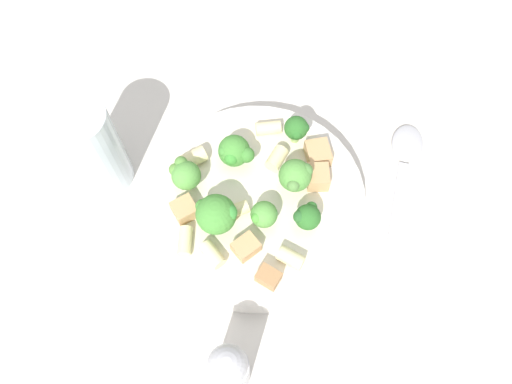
# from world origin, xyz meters

# --- Properties ---
(ground_plane) EXTENTS (2.00, 2.00, 0.00)m
(ground_plane) POSITION_xyz_m (0.00, 0.00, 0.00)
(ground_plane) COLOR beige
(pasta_bowl) EXTENTS (0.23, 0.23, 0.04)m
(pasta_bowl) POSITION_xyz_m (0.00, 0.00, 0.02)
(pasta_bowl) COLOR silver
(pasta_bowl) RESTS_ON ground_plane
(broccoli_floret_0) EXTENTS (0.04, 0.04, 0.05)m
(broccoli_floret_0) POSITION_xyz_m (0.05, 0.02, 0.06)
(broccoli_floret_0) COLOR #84AD60
(broccoli_floret_0) RESTS_ON pasta_bowl
(broccoli_floret_1) EXTENTS (0.03, 0.03, 0.03)m
(broccoli_floret_1) POSITION_xyz_m (0.00, 0.03, 0.06)
(broccoli_floret_1) COLOR #84AD60
(broccoli_floret_1) RESTS_ON pasta_bowl
(broccoli_floret_2) EXTENTS (0.04, 0.04, 0.04)m
(broccoli_floret_2) POSITION_xyz_m (0.01, -0.05, 0.06)
(broccoli_floret_2) COLOR #84AD60
(broccoli_floret_2) RESTS_ON pasta_bowl
(broccoli_floret_3) EXTENTS (0.03, 0.03, 0.04)m
(broccoli_floret_3) POSITION_xyz_m (-0.06, -0.05, 0.06)
(broccoli_floret_3) COLOR #93B766
(broccoli_floret_3) RESTS_ON pasta_bowl
(broccoli_floret_4) EXTENTS (0.03, 0.03, 0.04)m
(broccoli_floret_4) POSITION_xyz_m (0.07, -0.03, 0.06)
(broccoli_floret_4) COLOR #93B766
(broccoli_floret_4) RESTS_ON pasta_bowl
(broccoli_floret_5) EXTENTS (0.03, 0.03, 0.04)m
(broccoli_floret_5) POSITION_xyz_m (-0.04, 0.00, 0.06)
(broccoli_floret_5) COLOR #93B766
(broccoli_floret_5) RESTS_ON pasta_bowl
(broccoli_floret_6) EXTENTS (0.03, 0.03, 0.03)m
(broccoli_floret_6) POSITION_xyz_m (-0.04, 0.04, 0.06)
(broccoli_floret_6) COLOR #84AD60
(broccoli_floret_6) RESTS_ON pasta_bowl
(rigatoni_0) EXTENTS (0.03, 0.02, 0.01)m
(rigatoni_0) POSITION_xyz_m (-0.03, -0.07, 0.04)
(rigatoni_0) COLOR beige
(rigatoni_0) RESTS_ON pasta_bowl
(rigatoni_1) EXTENTS (0.03, 0.03, 0.02)m
(rigatoni_1) POSITION_xyz_m (-0.03, -0.03, 0.04)
(rigatoni_1) COLOR beige
(rigatoni_1) RESTS_ON pasta_bowl
(rigatoni_2) EXTENTS (0.03, 0.02, 0.02)m
(rigatoni_2) POSITION_xyz_m (0.05, -0.06, 0.04)
(rigatoni_2) COLOR beige
(rigatoni_2) RESTS_ON pasta_bowl
(rigatoni_3) EXTENTS (0.02, 0.03, 0.01)m
(rigatoni_3) POSITION_xyz_m (0.08, 0.03, 0.04)
(rigatoni_3) COLOR beige
(rigatoni_3) RESTS_ON pasta_bowl
(rigatoni_4) EXTENTS (0.03, 0.03, 0.02)m
(rigatoni_4) POSITION_xyz_m (-0.01, 0.08, 0.04)
(rigatoni_4) COLOR beige
(rigatoni_4) RESTS_ON pasta_bowl
(rigatoni_5) EXTENTS (0.02, 0.02, 0.01)m
(rigatoni_5) POSITION_xyz_m (0.02, 0.01, 0.04)
(rigatoni_5) COLOR beige
(rigatoni_5) RESTS_ON pasta_bowl
(rigatoni_6) EXTENTS (0.02, 0.03, 0.01)m
(rigatoni_6) POSITION_xyz_m (0.06, 0.05, 0.04)
(rigatoni_6) COLOR beige
(rigatoni_6) RESTS_ON pasta_bowl
(chicken_chunk_0) EXTENTS (0.03, 0.03, 0.02)m
(chicken_chunk_0) POSITION_xyz_m (-0.08, -0.03, 0.04)
(chicken_chunk_0) COLOR tan
(chicken_chunk_0) RESTS_ON pasta_bowl
(chicken_chunk_1) EXTENTS (0.03, 0.03, 0.02)m
(chicken_chunk_1) POSITION_xyz_m (-0.07, -0.00, 0.05)
(chicken_chunk_1) COLOR tan
(chicken_chunk_1) RESTS_ON pasta_bowl
(chicken_chunk_2) EXTENTS (0.03, 0.03, 0.02)m
(chicken_chunk_2) POSITION_xyz_m (0.02, 0.05, 0.04)
(chicken_chunk_2) COLOR tan
(chicken_chunk_2) RESTS_ON pasta_bowl
(chicken_chunk_3) EXTENTS (0.03, 0.03, 0.02)m
(chicken_chunk_3) POSITION_xyz_m (0.07, -0.00, 0.04)
(chicken_chunk_3) COLOR tan
(chicken_chunk_3) RESTS_ON pasta_bowl
(chicken_chunk_4) EXTENTS (0.03, 0.03, 0.02)m
(chicken_chunk_4) POSITION_xyz_m (0.01, 0.09, 0.04)
(chicken_chunk_4) COLOR #A87A4C
(chicken_chunk_4) RESTS_ON pasta_bowl
(drinking_glass) EXTENTS (0.06, 0.06, 0.12)m
(drinking_glass) POSITION_xyz_m (0.15, -0.09, 0.05)
(drinking_glass) COLOR silver
(drinking_glass) RESTS_ON ground_plane
(pepper_shaker) EXTENTS (0.04, 0.04, 0.10)m
(pepper_shaker) POSITION_xyz_m (0.07, 0.16, 0.05)
(pepper_shaker) COLOR silver
(pepper_shaker) RESTS_ON ground_plane
(spoon) EXTENTS (0.10, 0.15, 0.01)m
(spoon) POSITION_xyz_m (-0.18, -0.02, 0.00)
(spoon) COLOR #B2B2B7
(spoon) RESTS_ON ground_plane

